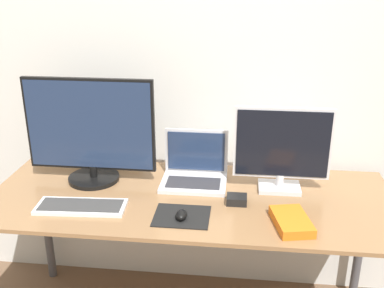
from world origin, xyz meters
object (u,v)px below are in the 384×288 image
Objects in this scene: laptop at (195,170)px; power_brick at (237,200)px; monitor_left at (90,132)px; monitor_right at (282,149)px; keyboard at (81,207)px; mouse at (182,215)px; book at (291,221)px.

laptop reaches higher than power_brick.
monitor_right is (0.89, 0.00, -0.04)m from monitor_left.
power_brick is at bearing -140.56° from monitor_right.
laptop reaches higher than keyboard.
mouse reaches higher than keyboard.
keyboard is at bearing -83.11° from monitor_left.
laptop is 0.79× the size of keyboard.
monitor_right is 5.93× the size of mouse.
power_brick is at bearing 37.13° from mouse.
power_brick is (0.70, -0.16, -0.23)m from monitor_left.
book is at bearing -19.37° from monitor_left.
power_brick is at bearing 143.68° from book.
monitor_right reaches higher than mouse.
monitor_right is at bearing -6.42° from laptop.
power_brick is at bearing 10.56° from keyboard.
laptop is 4.19× the size of mouse.
monitor_left reaches higher than book.
keyboard is at bearing -161.69° from monitor_right.
mouse is (0.47, -0.33, -0.22)m from monitor_left.
power_brick is (0.22, 0.17, -0.01)m from mouse.
keyboard is at bearing 177.46° from book.
power_brick is at bearing -44.80° from laptop.
power_brick is (-0.22, 0.16, -0.00)m from book.
monitor_left is 2.61× the size of book.
book is at bearing -2.54° from keyboard.
laptop is at bearing 135.20° from power_brick.
mouse is at bearing -179.37° from book.
monitor_left reaches higher than mouse.
mouse reaches higher than power_brick.
monitor_left is 0.62m from mouse.
book is (0.43, -0.37, -0.04)m from laptop.
laptop is 0.56m from keyboard.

